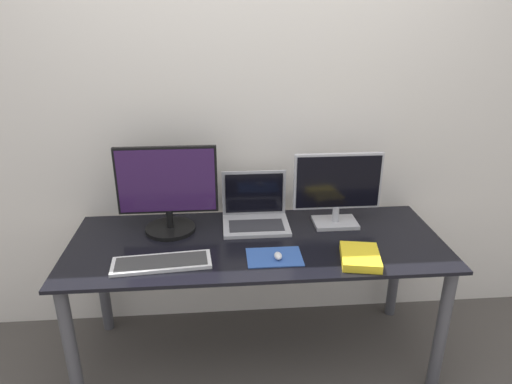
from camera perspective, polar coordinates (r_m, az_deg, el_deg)
wall_back at (r=2.52m, az=-0.72°, el=9.35°), size 7.00×0.05×2.50m
desk at (r=2.36m, az=0.09°, el=-8.61°), size 1.87×0.73×0.72m
monitor_left at (r=2.36m, az=-10.99°, el=0.16°), size 0.51×0.26×0.46m
monitor_right at (r=2.43m, az=10.14°, el=0.45°), size 0.46×0.16×0.40m
laptop at (r=2.46m, az=-0.10°, el=-2.49°), size 0.35×0.27×0.27m
keyboard at (r=2.15m, az=-11.71°, el=-8.65°), size 0.46×0.19×0.02m
mousepad at (r=2.16m, az=2.31°, el=-8.12°), size 0.26×0.18×0.00m
mouse at (r=2.14m, az=2.77°, el=-7.98°), size 0.04×0.06×0.03m
book at (r=2.18m, az=12.89°, el=-7.91°), size 0.21×0.26×0.04m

